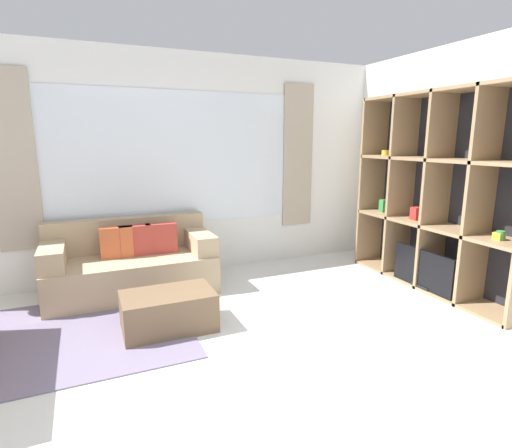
# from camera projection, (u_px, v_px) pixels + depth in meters

# --- Properties ---
(ground_plane) EXTENTS (16.00, 16.00, 0.00)m
(ground_plane) POSITION_uv_depth(u_px,v_px,m) (281.00, 410.00, 2.53)
(ground_plane) COLOR silver
(wall_back) EXTENTS (6.73, 0.11, 2.70)m
(wall_back) POSITION_uv_depth(u_px,v_px,m) (174.00, 166.00, 4.88)
(wall_back) COLOR white
(wall_back) RESTS_ON ground_plane
(wall_right) EXTENTS (0.07, 4.10, 2.70)m
(wall_right) POSITION_uv_depth(u_px,v_px,m) (441.00, 168.00, 4.63)
(wall_right) COLOR white
(wall_right) RESTS_ON ground_plane
(area_rug) EXTENTS (2.01, 1.66, 0.01)m
(area_rug) POSITION_uv_depth(u_px,v_px,m) (70.00, 335.00, 3.48)
(area_rug) COLOR slate
(area_rug) RESTS_ON ground_plane
(shelving_unit) EXTENTS (0.43, 2.19, 2.19)m
(shelving_unit) POSITION_uv_depth(u_px,v_px,m) (439.00, 196.00, 4.44)
(shelving_unit) COLOR #232328
(shelving_unit) RESTS_ON ground_plane
(couch_main) EXTENTS (1.77, 0.83, 0.80)m
(couch_main) POSITION_uv_depth(u_px,v_px,m) (132.00, 264.00, 4.44)
(couch_main) COLOR tan
(couch_main) RESTS_ON ground_plane
(ottoman) EXTENTS (0.80, 0.49, 0.35)m
(ottoman) POSITION_uv_depth(u_px,v_px,m) (169.00, 311.00, 3.57)
(ottoman) COLOR brown
(ottoman) RESTS_ON ground_plane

